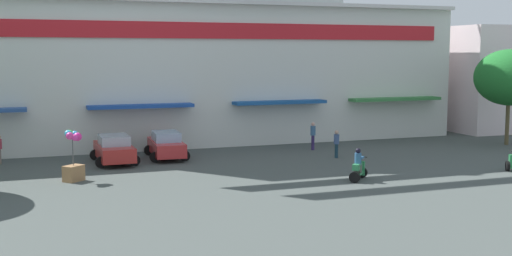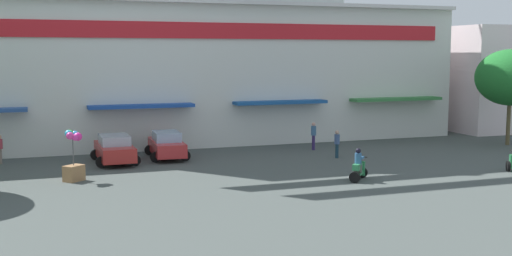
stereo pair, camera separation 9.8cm
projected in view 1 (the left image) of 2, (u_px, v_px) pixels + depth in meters
ground_plane at (329, 210)px, 24.13m from camera, size 128.00×128.00×0.00m
colonial_building at (186, 15)px, 44.12m from camera, size 36.02×15.07×20.68m
flank_building_right at (496, 77)px, 52.77m from camera, size 13.04×11.76×8.01m
plaza_tree_1 at (509, 77)px, 41.07m from camera, size 4.32×4.67×6.24m
parked_car_0 at (114, 149)px, 34.49m from camera, size 2.38×4.28×1.53m
parked_car_1 at (166, 145)px, 36.09m from camera, size 2.39×4.28×1.53m
scooter_rider_3 at (358, 167)px, 29.76m from camera, size 1.40×1.43×1.55m
pedestrian_0 at (313, 134)px, 39.16m from camera, size 0.44×0.44×1.72m
pedestrian_1 at (336, 142)px, 36.18m from camera, size 0.37×0.37×1.59m
balloon_vendor_cart at (73, 158)px, 29.53m from camera, size 1.07×1.05×2.42m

